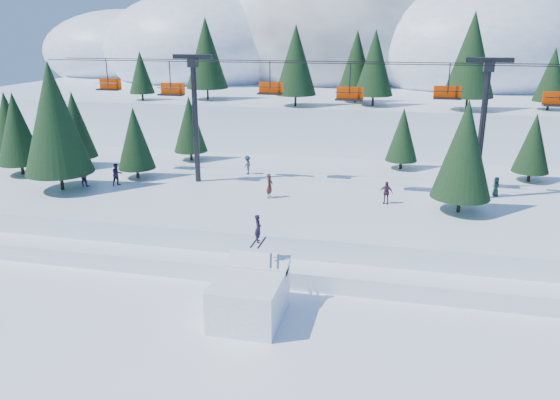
% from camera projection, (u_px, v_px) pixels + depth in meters
% --- Properties ---
extents(ground, '(160.00, 160.00, 0.00)m').
position_uv_depth(ground, '(239.00, 331.00, 27.71)').
color(ground, white).
rests_on(ground, ground).
extents(mid_shelf, '(70.00, 22.00, 2.50)m').
position_uv_depth(mid_shelf, '(304.00, 203.00, 44.08)').
color(mid_shelf, white).
rests_on(mid_shelf, ground).
extents(berm, '(70.00, 6.00, 1.10)m').
position_uv_depth(berm, '(275.00, 259.00, 34.99)').
color(berm, white).
rests_on(berm, ground).
extents(mountain_ridge, '(119.00, 60.37, 26.46)m').
position_uv_depth(mountain_ridge, '(334.00, 59.00, 94.09)').
color(mountain_ridge, white).
rests_on(mountain_ridge, ground).
extents(jump_kicker, '(3.44, 4.69, 5.29)m').
position_uv_depth(jump_kicker, '(250.00, 296.00, 28.63)').
color(jump_kicker, white).
rests_on(jump_kicker, ground).
extents(chairlift, '(46.00, 3.21, 10.28)m').
position_uv_depth(chairlift, '(324.00, 103.00, 41.39)').
color(chairlift, black).
rests_on(chairlift, mid_shelf).
extents(conifer_stand, '(62.64, 16.94, 9.96)m').
position_uv_depth(conifer_stand, '(313.00, 134.00, 42.00)').
color(conifer_stand, black).
rests_on(conifer_stand, mid_shelf).
extents(distant_skiers, '(32.71, 7.57, 1.87)m').
position_uv_depth(distant_skiers, '(227.00, 177.00, 43.56)').
color(distant_skiers, '#3D2440').
rests_on(distant_skiers, mid_shelf).
extents(banner_near, '(2.84, 0.40, 0.90)m').
position_uv_depth(banner_near, '(411.00, 292.00, 30.63)').
color(banner_near, black).
rests_on(banner_near, ground).
extents(banner_far, '(2.78, 0.73, 0.90)m').
position_uv_depth(banner_far, '(419.00, 286.00, 31.36)').
color(banner_far, black).
rests_on(banner_far, ground).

